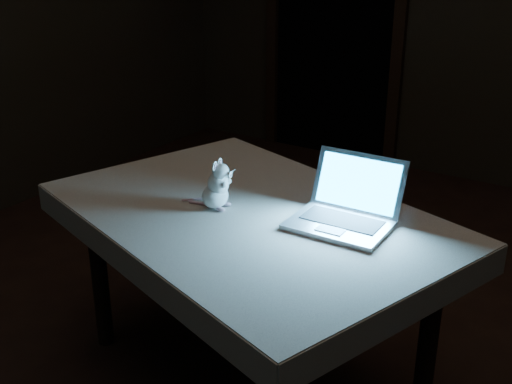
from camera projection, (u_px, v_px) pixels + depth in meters
The scene contains 5 objects.
doorway at pixel (335, 6), 4.42m from camera, with size 1.06×0.36×2.13m, color black, non-canonical shape.
table at pixel (249, 299), 2.28m from camera, with size 1.26×0.81×0.68m, color black, non-canonical shape.
tablecloth at pixel (259, 230), 2.12m from camera, with size 1.36×0.91×0.09m, color beige, non-canonical shape.
laptop at pixel (340, 197), 1.99m from camera, with size 0.31×0.27×0.21m, color #B1B1B6, non-canonical shape.
plush_mouse at pixel (215, 184), 2.14m from camera, with size 0.12×0.12×0.17m, color white, non-canonical shape.
Camera 1 is at (0.93, -1.64, 1.56)m, focal length 45.00 mm.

